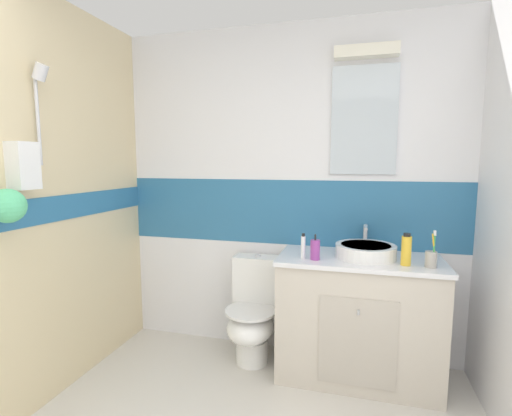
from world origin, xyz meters
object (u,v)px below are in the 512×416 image
sink_basin (366,250)px  toilet (253,313)px  shampoo_bottle_tall (406,250)px  toothbrush_cup (431,258)px  toothpaste_tube_upright (303,247)px  soap_dispenser (315,250)px

sink_basin → toilet: (-0.79, 0.01, -0.54)m
shampoo_bottle_tall → toothbrush_cup: bearing=-3.1°
toothbrush_cup → toothpaste_tube_upright: bearing=179.6°
sink_basin → soap_dispenser: sink_basin is taller
toilet → toothpaste_tube_upright: toothpaste_tube_upright is taller
sink_basin → toothbrush_cup: toothbrush_cup is taller
sink_basin → shampoo_bottle_tall: 0.28m
sink_basin → soap_dispenser: (-0.32, -0.15, 0.02)m
toilet → toothpaste_tube_upright: (0.39, -0.15, 0.57)m
toilet → toothbrush_cup: bearing=-7.5°
soap_dispenser → sink_basin: bearing=24.3°
sink_basin → toothpaste_tube_upright: (-0.40, -0.14, 0.03)m
toothbrush_cup → shampoo_bottle_tall: bearing=176.9°
toilet → toothbrush_cup: (1.17, -0.15, 0.55)m
toilet → soap_dispenser: 0.74m
toilet → shampoo_bottle_tall: bearing=-8.1°
toothbrush_cup → shampoo_bottle_tall: (-0.14, 0.01, 0.04)m
toothpaste_tube_upright → soap_dispenser: bearing=-7.0°
toilet → shampoo_bottle_tall: (1.02, -0.15, 0.58)m
soap_dispenser → toilet: bearing=161.4°
toothbrush_cup → toothpaste_tube_upright: size_ratio=1.37×
toothbrush_cup → toothpaste_tube_upright: (-0.78, 0.01, 0.02)m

